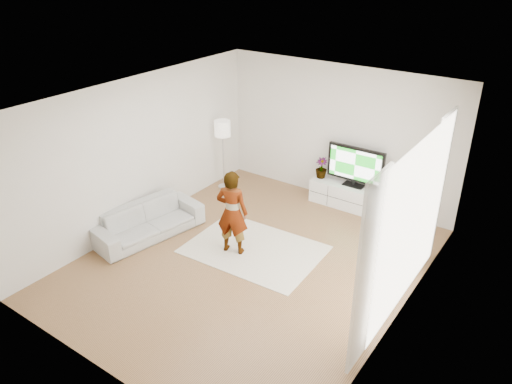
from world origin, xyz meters
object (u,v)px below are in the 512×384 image
Objects in this scene: rug at (254,249)px; player at (232,212)px; sofa at (148,221)px; media_console at (352,197)px; floor_lamp at (222,131)px; television at (355,165)px.

rug is 0.85m from player.
rug is 2.02m from sofa.
media_console is 1.13× the size of floor_lamp.
rug is at bearing -106.22° from television.
floor_lamp is (-2.01, 1.70, 1.28)m from rug.
player is at bearing -48.33° from floor_lamp.
sofa is (-2.59, -3.15, -0.63)m from television.
television is 0.77× the size of floor_lamp.
rug is 1.51× the size of player.
floor_lamp reaches higher than rug.
rug is at bearing -58.44° from sofa.
rug is at bearing -106.40° from media_console.
floor_lamp reaches higher than television.
sofa is at bearing -86.72° from floor_lamp.
media_console is 3.00m from floor_lamp.
television is 0.77× the size of player.
player is (-0.28, -0.25, 0.76)m from rug.
television is 4.12m from sofa.
television is at bearing -126.26° from player.
floor_lamp is (-0.14, 2.40, 0.99)m from sofa.
sofa is (-2.59, -3.12, 0.06)m from media_console.
player is 2.66m from floor_lamp.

